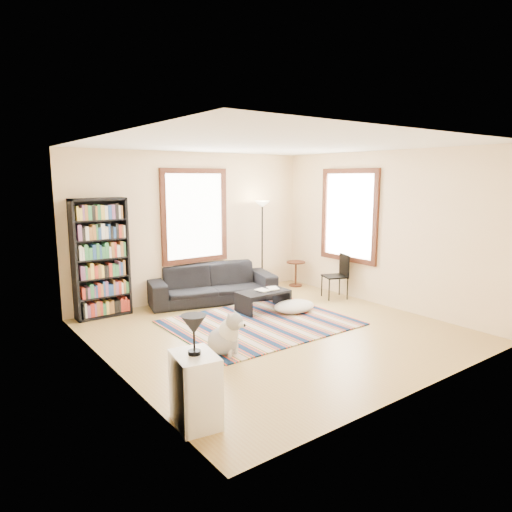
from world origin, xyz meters
TOP-DOWN VIEW (x-y plane):
  - floor at (0.00, 0.00)m, footprint 5.00×5.00m
  - ceiling at (0.00, 0.00)m, footprint 5.00×5.00m
  - wall_back at (0.00, 2.55)m, footprint 5.00×0.10m
  - wall_front at (0.00, -2.55)m, footprint 5.00×0.10m
  - wall_left at (-2.55, 0.00)m, footprint 0.10×5.00m
  - wall_right at (2.55, 0.00)m, footprint 0.10×5.00m
  - window_back at (0.00, 2.47)m, footprint 1.20×0.06m
  - window_right at (2.47, 0.80)m, footprint 0.06×1.20m
  - rug at (0.03, 0.43)m, footprint 2.76×2.21m
  - sofa at (0.10, 2.05)m, footprint 2.53×1.50m
  - bookshelf at (-1.87, 2.32)m, footprint 0.90×0.30m
  - coffee_table at (0.50, 0.96)m, footprint 1.01×0.75m
  - book_a at (0.40, 0.96)m, footprint 0.26×0.21m
  - book_b at (0.65, 1.01)m, footprint 0.26×0.30m
  - floor_cushion at (0.90, 0.59)m, footprint 0.89×0.75m
  - floor_lamp at (1.38, 2.15)m, footprint 0.37×0.37m
  - side_table at (2.20, 2.02)m, footprint 0.41×0.41m
  - folding_chair at (2.15, 0.82)m, footprint 0.54×0.53m
  - white_cabinet at (-2.30, -1.63)m, footprint 0.46×0.56m
  - table_lamp at (-2.30, -1.63)m, footprint 0.31×0.31m
  - dog at (-1.15, -0.30)m, footprint 0.60×0.70m

SIDE VIEW (x-z plane):
  - floor at x=0.00m, z-range -0.10..0.00m
  - rug at x=0.03m, z-range 0.00..0.02m
  - floor_cushion at x=0.90m, z-range 0.00..0.20m
  - coffee_table at x=0.50m, z-range 0.00..0.36m
  - side_table at x=2.20m, z-range 0.00..0.54m
  - dog at x=-1.15m, z-range 0.00..0.59m
  - sofa at x=0.10m, z-range 0.00..0.69m
  - white_cabinet at x=-2.30m, z-range 0.00..0.70m
  - book_b at x=0.65m, z-range 0.36..0.38m
  - book_a at x=0.40m, z-range 0.36..0.38m
  - folding_chair at x=2.15m, z-range 0.00..0.86m
  - table_lamp at x=-2.30m, z-range 0.70..1.08m
  - floor_lamp at x=1.38m, z-range 0.00..1.86m
  - bookshelf at x=-1.87m, z-range 0.00..2.00m
  - wall_back at x=0.00m, z-range 0.00..2.80m
  - wall_front at x=0.00m, z-range 0.00..2.80m
  - wall_left at x=-2.55m, z-range 0.00..2.80m
  - wall_right at x=2.55m, z-range 0.00..2.80m
  - window_back at x=0.00m, z-range 0.80..2.40m
  - window_right at x=2.47m, z-range 0.80..2.40m
  - ceiling at x=0.00m, z-range 2.80..2.90m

